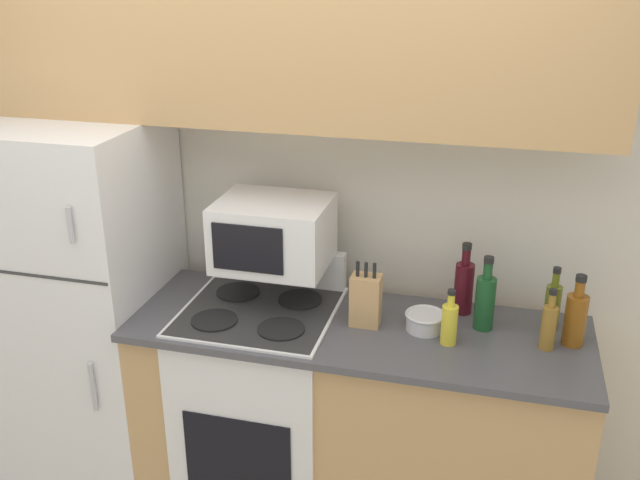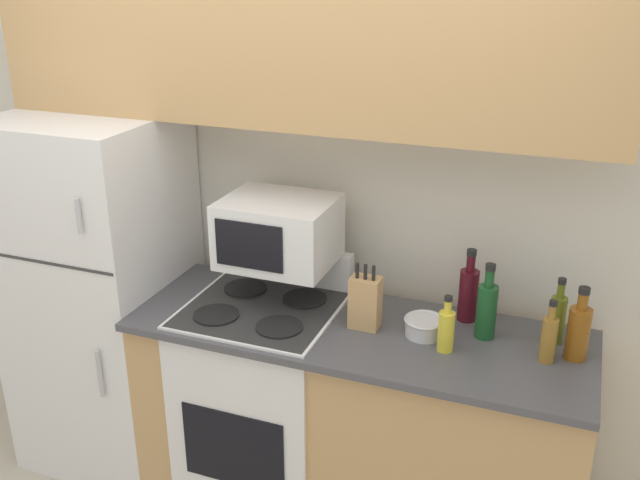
{
  "view_description": "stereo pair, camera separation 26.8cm",
  "coord_description": "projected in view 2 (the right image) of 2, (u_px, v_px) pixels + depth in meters",
  "views": [
    {
      "loc": [
        0.83,
        -2.14,
        2.29
      ],
      "look_at": [
        0.2,
        0.27,
        1.28
      ],
      "focal_mm": 40.0,
      "sensor_mm": 36.0,
      "label": 1
    },
    {
      "loc": [
        1.09,
        -2.06,
        2.29
      ],
      "look_at": [
        0.2,
        0.27,
        1.28
      ],
      "focal_mm": 40.0,
      "sensor_mm": 36.0,
      "label": 2
    }
  ],
  "objects": [
    {
      "name": "knife_block",
      "position": [
        365.0,
        302.0,
        2.74
      ],
      "size": [
        0.12,
        0.08,
        0.27
      ],
      "color": "tan",
      "rests_on": "lower_cabinets"
    },
    {
      "name": "stove",
      "position": [
        265.0,
        401.0,
        3.08
      ],
      "size": [
        0.61,
        0.61,
        1.1
      ],
      "color": "white",
      "rests_on": "ground_plane"
    },
    {
      "name": "upper_cabinets",
      "position": [
        294.0,
        51.0,
        2.72
      ],
      "size": [
        2.5,
        0.33,
        0.56
      ],
      "color": "tan",
      "rests_on": "refrigerator"
    },
    {
      "name": "bottle_olive_oil",
      "position": [
        557.0,
        317.0,
        2.64
      ],
      "size": [
        0.06,
        0.06,
        0.26
      ],
      "color": "#5B6619",
      "rests_on": "lower_cabinets"
    },
    {
      "name": "wall_back",
      "position": [
        313.0,
        201.0,
        3.13
      ],
      "size": [
        8.0,
        0.05,
        2.55
      ],
      "color": "silver",
      "rests_on": "ground_plane"
    },
    {
      "name": "bowl",
      "position": [
        424.0,
        326.0,
        2.7
      ],
      "size": [
        0.16,
        0.16,
        0.07
      ],
      "color": "silver",
      "rests_on": "lower_cabinets"
    },
    {
      "name": "lower_cabinets",
      "position": [
        356.0,
        424.0,
        2.96
      ],
      "size": [
        1.79,
        0.63,
        0.93
      ],
      "color": "tan",
      "rests_on": "ground_plane"
    },
    {
      "name": "bottle_cooking_spray",
      "position": [
        446.0,
        329.0,
        2.58
      ],
      "size": [
        0.06,
        0.06,
        0.22
      ],
      "color": "gold",
      "rests_on": "lower_cabinets"
    },
    {
      "name": "bottle_whiskey",
      "position": [
        578.0,
        331.0,
        2.52
      ],
      "size": [
        0.08,
        0.08,
        0.28
      ],
      "color": "brown",
      "rests_on": "lower_cabinets"
    },
    {
      "name": "bottle_vinegar",
      "position": [
        549.0,
        338.0,
        2.51
      ],
      "size": [
        0.06,
        0.06,
        0.24
      ],
      "color": "olive",
      "rests_on": "lower_cabinets"
    },
    {
      "name": "bottle_wine_green",
      "position": [
        487.0,
        309.0,
        2.67
      ],
      "size": [
        0.08,
        0.08,
        0.3
      ],
      "color": "#194C23",
      "rests_on": "lower_cabinets"
    },
    {
      "name": "bottle_wine_red",
      "position": [
        468.0,
        293.0,
        2.79
      ],
      "size": [
        0.08,
        0.08,
        0.3
      ],
      "color": "#470F19",
      "rests_on": "lower_cabinets"
    },
    {
      "name": "microwave",
      "position": [
        279.0,
        231.0,
        2.88
      ],
      "size": [
        0.44,
        0.37,
        0.27
      ],
      "color": "white",
      "rests_on": "stove"
    },
    {
      "name": "refrigerator",
      "position": [
        103.0,
        294.0,
        3.27
      ],
      "size": [
        0.7,
        0.69,
        1.66
      ],
      "color": "white",
      "rests_on": "ground_plane"
    }
  ]
}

